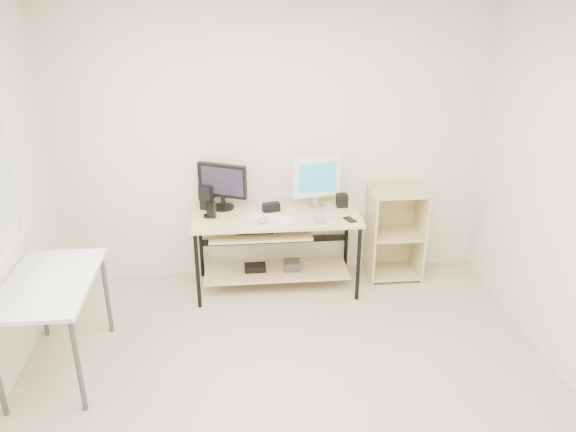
% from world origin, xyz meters
% --- Properties ---
extents(room, '(4.01, 4.01, 2.62)m').
position_xyz_m(room, '(-0.14, 0.04, 1.32)').
color(room, beige).
rests_on(room, ground).
extents(desk, '(1.50, 0.65, 0.75)m').
position_xyz_m(desk, '(-0.03, 1.66, 0.54)').
color(desk, beige).
rests_on(desk, ground).
extents(side_table, '(0.60, 1.00, 0.75)m').
position_xyz_m(side_table, '(-1.68, 0.60, 0.67)').
color(side_table, white).
rests_on(side_table, ground).
extents(shelf_unit, '(0.50, 0.40, 0.90)m').
position_xyz_m(shelf_unit, '(1.15, 1.82, 0.45)').
color(shelf_unit, '#D9C688').
rests_on(shelf_unit, ground).
extents(black_monitor, '(0.44, 0.24, 0.43)m').
position_xyz_m(black_monitor, '(-0.47, 1.84, 0.99)').
color(black_monitor, black).
rests_on(black_monitor, desk).
extents(white_imac, '(0.45, 0.14, 0.48)m').
position_xyz_m(white_imac, '(0.38, 1.81, 1.03)').
color(white_imac, silver).
rests_on(white_imac, desk).
extents(keyboard, '(0.41, 0.26, 0.01)m').
position_xyz_m(keyboard, '(-0.04, 1.57, 0.76)').
color(keyboard, white).
rests_on(keyboard, desk).
extents(mouse, '(0.08, 0.12, 0.04)m').
position_xyz_m(mouse, '(-0.13, 1.50, 0.77)').
color(mouse, '#B8B8BD').
rests_on(mouse, desk).
extents(center_speaker, '(0.17, 0.10, 0.08)m').
position_xyz_m(center_speaker, '(-0.04, 1.73, 0.79)').
color(center_speaker, black).
rests_on(center_speaker, desk).
extents(speaker_left, '(0.15, 0.15, 0.22)m').
position_xyz_m(speaker_left, '(-0.62, 1.85, 0.87)').
color(speaker_left, black).
rests_on(speaker_left, desk).
extents(speaker_right, '(0.10, 0.10, 0.12)m').
position_xyz_m(speaker_right, '(0.62, 1.79, 0.81)').
color(speaker_right, black).
rests_on(speaker_right, desk).
extents(audio_controller, '(0.09, 0.07, 0.15)m').
position_xyz_m(audio_controller, '(-0.58, 1.63, 0.82)').
color(audio_controller, black).
rests_on(audio_controller, desk).
extents(volume_puck, '(0.08, 0.08, 0.03)m').
position_xyz_m(volume_puck, '(-0.61, 1.64, 0.76)').
color(volume_puck, black).
rests_on(volume_puck, desk).
extents(smartphone, '(0.11, 0.14, 0.01)m').
position_xyz_m(smartphone, '(0.63, 1.46, 0.75)').
color(smartphone, black).
rests_on(smartphone, desk).
extents(coaster, '(0.11, 0.11, 0.01)m').
position_xyz_m(coaster, '(0.37, 1.45, 0.75)').
color(coaster, '#9E6C47').
rests_on(coaster, desk).
extents(drinking_glass, '(0.09, 0.09, 0.15)m').
position_xyz_m(drinking_glass, '(0.37, 1.45, 0.83)').
color(drinking_glass, white).
rests_on(drinking_glass, coaster).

